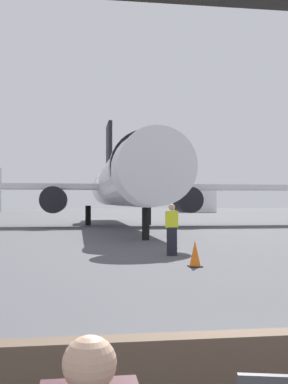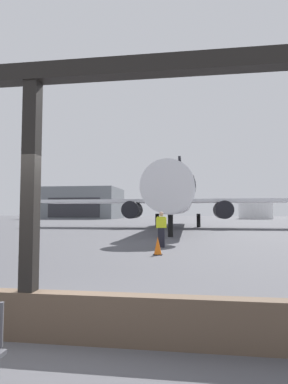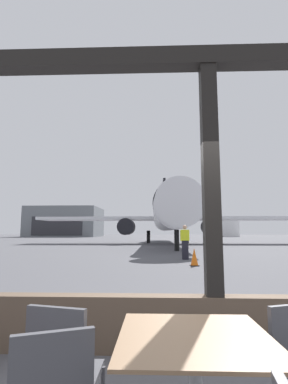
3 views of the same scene
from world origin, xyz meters
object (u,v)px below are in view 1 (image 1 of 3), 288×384
airplane (121,183)px  ground_crew_worker (172,229)px  fuel_storage_tank (194,198)px  traffic_cone (195,254)px

airplane → ground_crew_worker: (-0.08, -19.12, -2.36)m
airplane → ground_crew_worker: bearing=-90.2°
fuel_storage_tank → ground_crew_worker: bearing=-104.7°
ground_crew_worker → traffic_cone: bearing=-88.2°
ground_crew_worker → fuel_storage_tank: 75.42m
traffic_cone → airplane: bearing=90.0°
airplane → fuel_storage_tank: airplane is taller
airplane → ground_crew_worker: airplane is taller
airplane → traffic_cone: (0.01, -21.90, -2.92)m
ground_crew_worker → traffic_cone: (0.09, -2.78, -0.56)m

